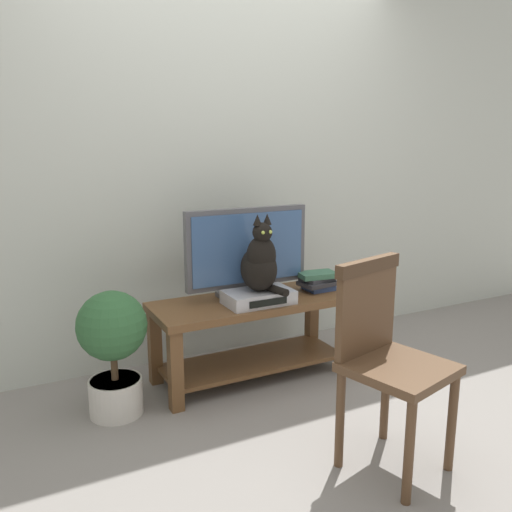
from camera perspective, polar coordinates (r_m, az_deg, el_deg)
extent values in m
plane|color=gray|center=(2.99, 4.51, -16.32)|extent=(12.00, 12.00, 0.00)
cube|color=#B7BCB2|center=(3.55, -4.17, 11.82)|extent=(7.00, 0.12, 2.80)
cube|color=brown|center=(3.20, -0.41, -5.05)|extent=(1.21, 0.48, 0.04)
cube|color=brown|center=(2.92, -8.63, -12.12)|extent=(0.07, 0.07, 0.45)
cube|color=brown|center=(3.41, 9.50, -8.53)|extent=(0.07, 0.07, 0.45)
cube|color=brown|center=(3.26, -10.80, -9.59)|extent=(0.07, 0.07, 0.45)
cube|color=brown|center=(3.70, 6.00, -6.74)|extent=(0.07, 0.07, 0.45)
cube|color=brown|center=(3.33, -0.40, -11.21)|extent=(1.11, 0.40, 0.02)
cube|color=#4C4C51|center=(3.25, -0.95, -4.11)|extent=(0.34, 0.20, 0.03)
cube|color=#4C4C51|center=(3.24, -0.96, -3.51)|extent=(0.06, 0.04, 0.04)
cube|color=#4C4C51|center=(3.17, -0.97, 0.96)|extent=(0.78, 0.05, 0.47)
cube|color=#385684|center=(3.15, -0.74, 0.87)|extent=(0.72, 0.01, 0.41)
sphere|color=#2672F2|center=(3.38, 4.99, -2.25)|extent=(0.01, 0.01, 0.01)
cube|color=#ADADB2|center=(3.10, 0.29, -4.43)|extent=(0.39, 0.23, 0.08)
cube|color=black|center=(3.00, 1.35, -5.02)|extent=(0.24, 0.01, 0.04)
ellipsoid|color=black|center=(3.05, 0.29, -1.40)|extent=(0.20, 0.25, 0.26)
ellipsoid|color=black|center=(3.01, 0.56, -0.02)|extent=(0.17, 0.16, 0.23)
sphere|color=black|center=(2.97, 0.68, 2.55)|extent=(0.11, 0.11, 0.11)
cone|color=black|center=(2.95, 0.15, 3.90)|extent=(0.05, 0.05, 0.06)
cone|color=black|center=(2.97, 1.21, 3.98)|extent=(0.05, 0.05, 0.06)
sphere|color=#B2C64C|center=(2.91, 0.77, 2.52)|extent=(0.02, 0.02, 0.02)
sphere|color=#B2C64C|center=(2.94, 1.54, 2.59)|extent=(0.02, 0.02, 0.02)
cylinder|color=black|center=(3.04, 2.06, -3.59)|extent=(0.08, 0.20, 0.04)
cylinder|color=#513823|center=(2.31, 16.01, -19.63)|extent=(0.04, 0.04, 0.45)
cylinder|color=#513823|center=(2.57, 20.28, -16.41)|extent=(0.04, 0.04, 0.45)
cylinder|color=#513823|center=(2.47, 9.00, -16.93)|extent=(0.04, 0.04, 0.45)
cylinder|color=#513823|center=(2.72, 13.72, -14.29)|extent=(0.04, 0.04, 0.45)
cube|color=#513823|center=(2.40, 15.08, -11.58)|extent=(0.49, 0.49, 0.04)
cube|color=#513823|center=(2.41, 11.79, -5.30)|extent=(0.38, 0.13, 0.43)
cube|color=#412C1C|center=(2.37, 11.98, -1.02)|extent=(0.40, 0.14, 0.06)
cube|color=#33477A|center=(3.41, 6.73, -3.31)|extent=(0.17, 0.15, 0.04)
cube|color=#2D2D33|center=(3.38, 6.60, -2.92)|extent=(0.24, 0.18, 0.03)
cube|color=#2D2D33|center=(3.39, 6.58, -2.44)|extent=(0.22, 0.17, 0.02)
cube|color=#38664C|center=(3.37, 6.59, -2.01)|extent=(0.25, 0.17, 0.03)
cylinder|color=beige|center=(3.01, -14.79, -14.36)|extent=(0.28, 0.28, 0.20)
cylinder|color=#332319|center=(2.97, -14.88, -12.85)|extent=(0.26, 0.26, 0.02)
cylinder|color=#4C3823|center=(2.94, -14.98, -11.31)|extent=(0.04, 0.04, 0.15)
sphere|color=#2D5B33|center=(2.86, -15.22, -7.22)|extent=(0.36, 0.36, 0.36)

